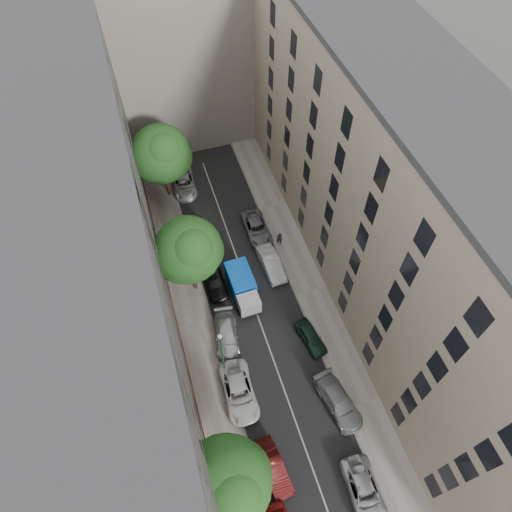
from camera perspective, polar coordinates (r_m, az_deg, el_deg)
name	(u,v)px	position (r m, az deg, el deg)	size (l,w,h in m)	color
ground	(254,307)	(41.64, -0.20, -6.39)	(120.00, 120.00, 0.00)	#4C4C49
road_surface	(254,307)	(41.63, -0.20, -6.38)	(8.00, 44.00, 0.02)	black
sidewalk_left	(195,323)	(41.14, -7.60, -8.29)	(3.00, 44.00, 0.15)	gray
sidewalk_right	(311,291)	(42.72, 6.88, -4.35)	(3.00, 44.00, 0.15)	gray
building_left	(102,277)	(33.12, -18.74, -2.55)	(8.00, 44.00, 20.00)	#4A4845
building_right	(390,205)	(36.91, 16.37, 6.08)	(8.00, 44.00, 20.00)	tan
building_endcap	(177,52)	(55.14, -9.80, 23.84)	(18.00, 12.00, 18.00)	gray
tarp_truck	(243,287)	(41.22, -1.66, -3.88)	(2.17, 5.15, 2.36)	black
car_left_1	(273,468)	(36.23, 2.15, -24.91)	(1.51, 4.32, 1.42)	#4D100F
car_left_2	(239,392)	(37.64, -2.16, -16.60)	(2.45, 5.32, 1.48)	silver
car_left_3	(226,334)	(39.68, -3.74, -9.74)	(1.93, 4.75, 1.38)	#B7B8BC
car_left_4	(215,280)	(42.40, -5.20, -3.03)	(1.78, 4.44, 1.51)	black
car_left_5	(201,235)	(45.70, -6.95, 2.60)	(1.55, 4.44, 1.46)	black
car_left_6	(184,183)	(50.81, -8.96, 8.99)	(2.36, 5.12, 1.42)	#B9B8BD
car_right_0	(364,492)	(36.77, 13.38, -26.75)	(2.24, 4.86, 1.35)	#B4B5BA
car_right_1	(338,402)	(37.93, 10.26, -17.50)	(2.03, 5.00, 1.45)	slate
car_right_2	(311,337)	(39.82, 6.85, -10.03)	(1.51, 3.74, 1.28)	#153022
car_right_3	(271,264)	(43.31, 1.91, -0.97)	(1.56, 4.48, 1.48)	silver
car_right_4	(256,228)	(46.00, 0.06, 3.50)	(2.24, 4.87, 1.35)	slate
tree_near	(228,485)	(30.95, -3.56, -26.64)	(5.91, 5.73, 8.66)	#382619
tree_mid	(190,251)	(38.19, -8.26, 0.56)	(5.95, 5.77, 8.78)	#382619
tree_far	(162,156)	(46.92, -11.64, 12.18)	(6.07, 5.91, 8.59)	#382619
lamp_post	(222,351)	(34.99, -4.29, -11.79)	(0.36, 0.36, 6.95)	#17502B
pedestrian	(279,238)	(44.92, 2.94, 2.24)	(0.58, 0.38, 1.58)	black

